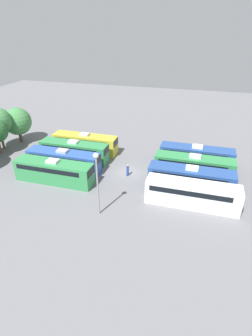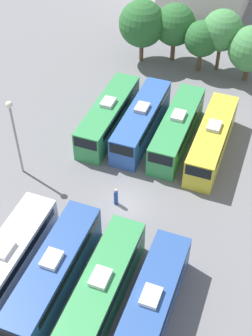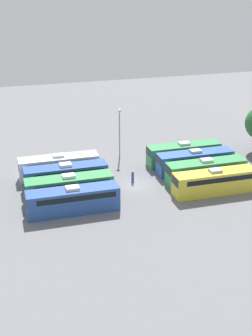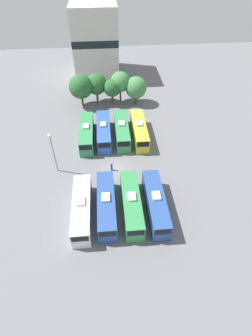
# 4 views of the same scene
# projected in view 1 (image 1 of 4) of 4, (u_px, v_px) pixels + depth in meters

# --- Properties ---
(ground_plane) EXTENTS (127.49, 127.49, 0.00)m
(ground_plane) POSITION_uv_depth(u_px,v_px,m) (128.00, 173.00, 39.46)
(ground_plane) COLOR slate
(bus_0) EXTENTS (2.64, 11.24, 3.42)m
(bus_0) POSITION_uv_depth(u_px,v_px,m) (192.00, 193.00, 31.65)
(bus_0) COLOR silver
(bus_0) RESTS_ON ground_plane
(bus_1) EXTENTS (2.64, 11.24, 3.42)m
(bus_1) POSITION_uv_depth(u_px,v_px,m) (190.00, 178.00, 34.79)
(bus_1) COLOR #284C93
(bus_1) RESTS_ON ground_plane
(bus_2) EXTENTS (2.64, 11.24, 3.42)m
(bus_2) POSITION_uv_depth(u_px,v_px,m) (194.00, 166.00, 37.91)
(bus_2) COLOR #338C4C
(bus_2) RESTS_ON ground_plane
(bus_3) EXTENTS (2.64, 11.24, 3.42)m
(bus_3) POSITION_uv_depth(u_px,v_px,m) (196.00, 156.00, 40.93)
(bus_3) COLOR #284C93
(bus_3) RESTS_ON ground_plane
(bus_4) EXTENTS (2.64, 11.24, 3.42)m
(bus_4) POSITION_uv_depth(u_px,v_px,m) (54.00, 171.00, 36.58)
(bus_4) COLOR #338C4C
(bus_4) RESTS_ON ground_plane
(bus_5) EXTENTS (2.64, 11.24, 3.42)m
(bus_5) POSITION_uv_depth(u_px,v_px,m) (63.00, 160.00, 39.53)
(bus_5) COLOR #2D56A8
(bus_5) RESTS_ON ground_plane
(bus_6) EXTENTS (2.64, 11.24, 3.42)m
(bus_6) POSITION_uv_depth(u_px,v_px,m) (74.00, 151.00, 42.62)
(bus_6) COLOR #338C4C
(bus_6) RESTS_ON ground_plane
(bus_7) EXTENTS (2.64, 11.24, 3.42)m
(bus_7) POSITION_uv_depth(u_px,v_px,m) (85.00, 143.00, 45.51)
(bus_7) COLOR gold
(bus_7) RESTS_ON ground_plane
(worker_person) EXTENTS (0.36, 0.36, 1.79)m
(worker_person) POSITION_uv_depth(u_px,v_px,m) (128.00, 171.00, 38.43)
(worker_person) COLOR navy
(worker_person) RESTS_ON ground_plane
(light_pole) EXTENTS (0.60, 0.60, 7.87)m
(light_pole) POSITION_uv_depth(u_px,v_px,m) (97.00, 174.00, 28.39)
(light_pole) COLOR gray
(light_pole) RESTS_ON ground_plane
(tree_4) EXTENTS (5.07, 5.07, 6.52)m
(tree_4) POSITION_uv_depth(u_px,v_px,m) (17.00, 121.00, 48.60)
(tree_4) COLOR brown
(tree_4) RESTS_ON ground_plane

